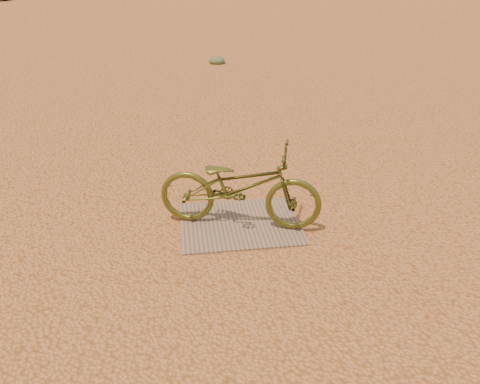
{
  "coord_description": "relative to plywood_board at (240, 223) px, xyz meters",
  "views": [
    {
      "loc": [
        -0.73,
        -4.25,
        2.69
      ],
      "look_at": [
        -0.09,
        0.31,
        0.41
      ],
      "focal_mm": 35.0,
      "sensor_mm": 36.0,
      "label": 1
    }
  ],
  "objects": [
    {
      "name": "plywood_board",
      "position": [
        0.0,
        0.0,
        0.0
      ],
      "size": [
        1.34,
        1.1,
        0.02
      ],
      "primitive_type": "cube",
      "color": "#7C6855",
      "rests_on": "ground"
    },
    {
      "name": "ground",
      "position": [
        0.09,
        -0.31,
        -0.01
      ],
      "size": [
        120.0,
        120.0,
        0.0
      ],
      "primitive_type": "plane",
      "color": "#BF7B48",
      "rests_on": "ground"
    },
    {
      "name": "kale_b",
      "position": [
        0.63,
        9.3,
        -0.01
      ],
      "size": [
        0.47,
        0.47,
        0.26
      ],
      "primitive_type": "ellipsoid",
      "color": "#475F3E",
      "rests_on": "ground"
    },
    {
      "name": "bicycle",
      "position": [
        -0.01,
        -0.03,
        0.48
      ],
      "size": [
        1.89,
        1.12,
        0.94
      ],
      "primitive_type": "imported",
      "rotation": [
        0.0,
        0.0,
        1.28
      ],
      "color": "#4A4F1B",
      "rests_on": "plywood_board"
    }
  ]
}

